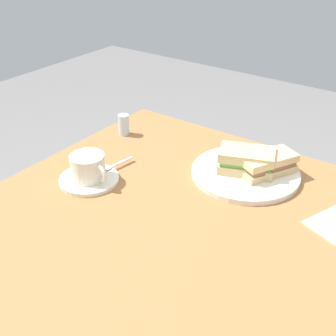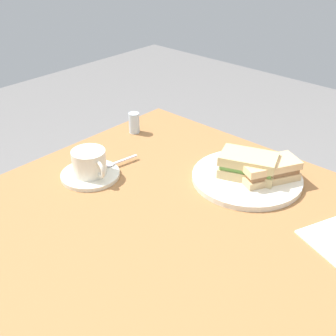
{
  "view_description": "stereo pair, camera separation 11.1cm",
  "coord_description": "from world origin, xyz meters",
  "px_view_note": "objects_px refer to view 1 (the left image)",
  "views": [
    {
      "loc": [
        -0.38,
        0.64,
        1.32
      ],
      "look_at": [
        0.18,
        -0.13,
        0.76
      ],
      "focal_mm": 47.48,
      "sensor_mm": 36.0,
      "label": 1
    },
    {
      "loc": [
        -0.46,
        0.57,
        1.32
      ],
      "look_at": [
        0.18,
        -0.13,
        0.76
      ],
      "focal_mm": 47.48,
      "sensor_mm": 36.0,
      "label": 2
    }
  ],
  "objects_px": {
    "sandwich_front": "(246,161)",
    "sandwich_back": "(268,164)",
    "dining_table": "(199,264)",
    "coffee_saucer": "(89,179)",
    "salt_shaker": "(124,125)",
    "coffee_cup": "(88,166)",
    "spoon": "(113,166)",
    "sandwich_plate": "(245,173)"
  },
  "relations": [
    {
      "from": "sandwich_back",
      "to": "coffee_saucer",
      "type": "distance_m",
      "value": 0.45
    },
    {
      "from": "sandwich_plate",
      "to": "coffee_saucer",
      "type": "relative_size",
      "value": 1.84
    },
    {
      "from": "dining_table",
      "to": "salt_shaker",
      "type": "bearing_deg",
      "value": -31.0
    },
    {
      "from": "sandwich_plate",
      "to": "coffee_saucer",
      "type": "xyz_separation_m",
      "value": [
        0.3,
        0.25,
        -0.0
      ]
    },
    {
      "from": "dining_table",
      "to": "sandwich_back",
      "type": "bearing_deg",
      "value": -94.26
    },
    {
      "from": "salt_shaker",
      "to": "dining_table",
      "type": "bearing_deg",
      "value": 149.0
    },
    {
      "from": "sandwich_back",
      "to": "salt_shaker",
      "type": "xyz_separation_m",
      "value": [
        0.45,
        0.02,
        -0.01
      ]
    },
    {
      "from": "sandwich_front",
      "to": "sandwich_back",
      "type": "relative_size",
      "value": 0.99
    },
    {
      "from": "coffee_saucer",
      "to": "sandwich_front",
      "type": "bearing_deg",
      "value": -140.36
    },
    {
      "from": "spoon",
      "to": "dining_table",
      "type": "bearing_deg",
      "value": 165.44
    },
    {
      "from": "spoon",
      "to": "coffee_saucer",
      "type": "bearing_deg",
      "value": 81.11
    },
    {
      "from": "sandwich_front",
      "to": "salt_shaker",
      "type": "distance_m",
      "value": 0.41
    },
    {
      "from": "sandwich_back",
      "to": "coffee_saucer",
      "type": "bearing_deg",
      "value": 37.9
    },
    {
      "from": "sandwich_front",
      "to": "sandwich_back",
      "type": "distance_m",
      "value": 0.05
    },
    {
      "from": "sandwich_back",
      "to": "spoon",
      "type": "relative_size",
      "value": 1.6
    },
    {
      "from": "sandwich_front",
      "to": "salt_shaker",
      "type": "height_order",
      "value": "sandwich_front"
    },
    {
      "from": "sandwich_back",
      "to": "salt_shaker",
      "type": "bearing_deg",
      "value": 2.43
    },
    {
      "from": "dining_table",
      "to": "coffee_cup",
      "type": "height_order",
      "value": "coffee_cup"
    },
    {
      "from": "sandwich_front",
      "to": "salt_shaker",
      "type": "bearing_deg",
      "value": -0.37
    },
    {
      "from": "sandwich_back",
      "to": "coffee_cup",
      "type": "distance_m",
      "value": 0.44
    },
    {
      "from": "coffee_cup",
      "to": "spoon",
      "type": "bearing_deg",
      "value": -97.65
    },
    {
      "from": "sandwich_front",
      "to": "coffee_saucer",
      "type": "height_order",
      "value": "sandwich_front"
    },
    {
      "from": "sandwich_plate",
      "to": "sandwich_front",
      "type": "bearing_deg",
      "value": 54.82
    },
    {
      "from": "sandwich_front",
      "to": "coffee_saucer",
      "type": "xyz_separation_m",
      "value": [
        0.3,
        0.25,
        -0.04
      ]
    },
    {
      "from": "dining_table",
      "to": "coffee_saucer",
      "type": "xyz_separation_m",
      "value": [
        0.33,
        -0.01,
        0.1
      ]
    },
    {
      "from": "coffee_cup",
      "to": "spoon",
      "type": "xyz_separation_m",
      "value": [
        -0.01,
        -0.08,
        -0.03
      ]
    },
    {
      "from": "sandwich_plate",
      "to": "salt_shaker",
      "type": "height_order",
      "value": "salt_shaker"
    },
    {
      "from": "coffee_cup",
      "to": "salt_shaker",
      "type": "xyz_separation_m",
      "value": [
        0.1,
        -0.25,
        -0.01
      ]
    },
    {
      "from": "sandwich_back",
      "to": "spoon",
      "type": "height_order",
      "value": "sandwich_back"
    },
    {
      "from": "sandwich_front",
      "to": "coffee_cup",
      "type": "height_order",
      "value": "same"
    },
    {
      "from": "sandwich_plate",
      "to": "spoon",
      "type": "height_order",
      "value": "spoon"
    },
    {
      "from": "sandwich_front",
      "to": "salt_shaker",
      "type": "xyz_separation_m",
      "value": [
        0.41,
        -0.0,
        -0.01
      ]
    },
    {
      "from": "dining_table",
      "to": "coffee_saucer",
      "type": "height_order",
      "value": "coffee_saucer"
    },
    {
      "from": "sandwich_plate",
      "to": "coffee_cup",
      "type": "relative_size",
      "value": 2.43
    },
    {
      "from": "coffee_cup",
      "to": "spoon",
      "type": "height_order",
      "value": "coffee_cup"
    },
    {
      "from": "coffee_cup",
      "to": "dining_table",
      "type": "bearing_deg",
      "value": 179.01
    },
    {
      "from": "sandwich_front",
      "to": "sandwich_back",
      "type": "height_order",
      "value": "sandwich_front"
    },
    {
      "from": "sandwich_front",
      "to": "spoon",
      "type": "distance_m",
      "value": 0.34
    },
    {
      "from": "sandwich_plate",
      "to": "sandwich_front",
      "type": "distance_m",
      "value": 0.04
    },
    {
      "from": "coffee_saucer",
      "to": "dining_table",
      "type": "bearing_deg",
      "value": 178.95
    },
    {
      "from": "sandwich_front",
      "to": "coffee_saucer",
      "type": "bearing_deg",
      "value": 39.64
    },
    {
      "from": "dining_table",
      "to": "sandwich_front",
      "type": "xyz_separation_m",
      "value": [
        0.03,
        -0.26,
        0.14
      ]
    }
  ]
}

